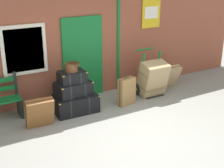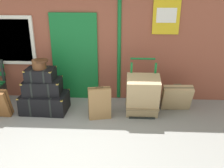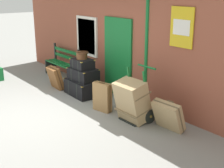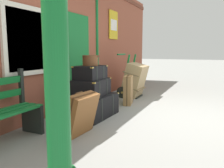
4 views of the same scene
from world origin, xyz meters
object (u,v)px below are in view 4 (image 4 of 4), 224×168
(steamer_trunk_base, at_px, (93,106))
(round_hatbox, at_px, (90,60))
(suitcase_brown, at_px, (128,90))
(steamer_trunk_top, at_px, (90,73))
(suitcase_charcoal, at_px, (81,114))
(large_brown_trunk, at_px, (135,80))
(steamer_trunk_middle, at_px, (91,87))
(porters_trolley, at_px, (129,87))
(suitcase_beige, at_px, (134,82))
(lamp_post, at_px, (57,94))

(steamer_trunk_base, distance_m, round_hatbox, 0.90)
(round_hatbox, distance_m, suitcase_brown, 1.54)
(steamer_trunk_top, relative_size, suitcase_charcoal, 0.93)
(large_brown_trunk, relative_size, suitcase_brown, 1.31)
(steamer_trunk_middle, bearing_deg, large_brown_trunk, -4.06)
(porters_trolley, relative_size, suitcase_brown, 1.65)
(suitcase_beige, bearing_deg, steamer_trunk_top, -177.24)
(steamer_trunk_middle, xyz_separation_m, porters_trolley, (2.20, 0.02, -0.31))
(suitcase_brown, distance_m, suitcase_charcoal, 2.23)
(round_hatbox, bearing_deg, lamp_post, -153.83)
(steamer_trunk_top, distance_m, large_brown_trunk, 2.25)
(steamer_trunk_base, xyz_separation_m, suitcase_charcoal, (-0.96, -0.32, 0.12))
(round_hatbox, relative_size, suitcase_beige, 0.51)
(steamer_trunk_middle, relative_size, suitcase_charcoal, 1.27)
(steamer_trunk_base, relative_size, suitcase_charcoal, 1.56)
(suitcase_brown, bearing_deg, suitcase_charcoal, -178.51)
(steamer_trunk_middle, height_order, steamer_trunk_top, steamer_trunk_top)
(round_hatbox, distance_m, large_brown_trunk, 2.31)
(lamp_post, height_order, suitcase_beige, lamp_post)
(steamer_trunk_middle, height_order, porters_trolley, porters_trolley)
(lamp_post, xyz_separation_m, suitcase_charcoal, (1.90, 1.04, -0.72))
(steamer_trunk_base, relative_size, large_brown_trunk, 1.08)
(steamer_trunk_middle, relative_size, steamer_trunk_top, 1.37)
(steamer_trunk_top, bearing_deg, lamp_post, -153.69)
(lamp_post, distance_m, porters_trolley, 5.29)
(large_brown_trunk, xyz_separation_m, suitcase_beige, (0.79, 0.29, -0.16))
(lamp_post, xyz_separation_m, steamer_trunk_base, (2.86, 1.36, -0.84))
(steamer_trunk_base, height_order, large_brown_trunk, large_brown_trunk)
(round_hatbox, height_order, suitcase_beige, round_hatbox)
(lamp_post, bearing_deg, suitcase_beige, 14.80)
(suitcase_brown, relative_size, suitcase_charcoal, 1.10)
(steamer_trunk_middle, bearing_deg, suitcase_charcoal, -158.94)
(round_hatbox, relative_size, porters_trolley, 0.29)
(suitcase_beige, bearing_deg, porters_trolley, -171.28)
(porters_trolley, relative_size, large_brown_trunk, 1.25)
(lamp_post, distance_m, steamer_trunk_middle, 3.20)
(steamer_trunk_middle, distance_m, suitcase_brown, 1.35)
(lamp_post, distance_m, large_brown_trunk, 5.22)
(suitcase_beige, relative_size, suitcase_charcoal, 1.01)
(lamp_post, bearing_deg, round_hatbox, 26.17)
(round_hatbox, bearing_deg, steamer_trunk_middle, 42.35)
(steamer_trunk_middle, height_order, suitcase_brown, steamer_trunk_middle)
(steamer_trunk_middle, bearing_deg, round_hatbox, -137.65)
(large_brown_trunk, distance_m, suitcase_beige, 0.86)
(large_brown_trunk, xyz_separation_m, suitcase_brown, (-0.91, -0.15, -0.13))
(steamer_trunk_base, height_order, suitcase_charcoal, suitcase_charcoal)
(round_hatbox, height_order, porters_trolley, porters_trolley)
(lamp_post, relative_size, porters_trolley, 2.32)
(steamer_trunk_middle, height_order, suitcase_beige, steamer_trunk_middle)
(round_hatbox, bearing_deg, large_brown_trunk, -3.69)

